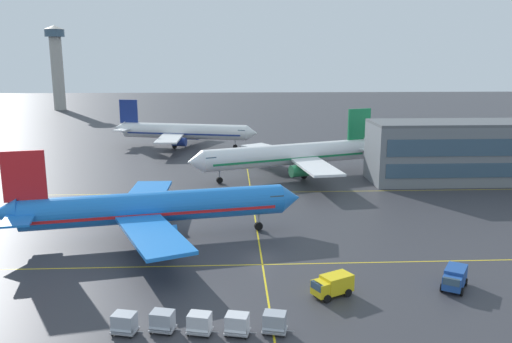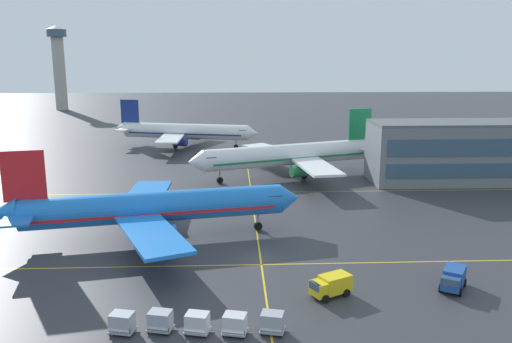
% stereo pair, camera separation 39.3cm
% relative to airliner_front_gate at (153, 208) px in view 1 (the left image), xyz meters
% --- Properties ---
extents(ground_plane, '(600.00, 600.00, 0.00)m').
position_rel_airliner_front_gate_xyz_m(ground_plane, '(13.66, -7.55, -4.21)').
color(ground_plane, '#333338').
extents(airliner_front_gate, '(39.47, 33.57, 12.32)m').
position_rel_airliner_front_gate_xyz_m(airliner_front_gate, '(0.00, 0.00, 0.00)').
color(airliner_front_gate, blue).
rests_on(airliner_front_gate, ground).
extents(airliner_second_row, '(40.28, 34.50, 12.92)m').
position_rel_airliner_front_gate_xyz_m(airliner_second_row, '(21.94, 35.35, 0.21)').
color(airliner_second_row, white).
rests_on(airliner_second_row, ground).
extents(airliner_third_row, '(39.09, 33.26, 12.27)m').
position_rel_airliner_front_gate_xyz_m(airliner_third_row, '(-2.33, 71.63, -0.02)').
color(airliner_third_row, white).
rests_on(airliner_third_row, ground).
extents(taxiway_markings, '(133.07, 71.97, 0.01)m').
position_rel_airliner_front_gate_xyz_m(taxiway_markings, '(13.66, 6.81, -4.20)').
color(taxiway_markings, yellow).
rests_on(taxiway_markings, ground).
extents(service_truck_red_van, '(3.77, 4.45, 2.10)m').
position_rel_airliner_front_gate_xyz_m(service_truck_red_van, '(32.94, -16.80, -3.03)').
color(service_truck_red_van, '#1E4793').
rests_on(service_truck_red_van, ground).
extents(service_truck_catering, '(4.49, 3.58, 2.10)m').
position_rel_airliner_front_gate_xyz_m(service_truck_catering, '(20.08, -17.87, -3.03)').
color(service_truck_catering, yellow).
rests_on(service_truck_catering, ground).
extents(baggage_cart_row_leftmost, '(2.87, 2.11, 1.86)m').
position_rel_airliner_front_gate_xyz_m(baggage_cart_row_leftmost, '(0.90, -24.24, -3.20)').
color(baggage_cart_row_leftmost, '#99999E').
rests_on(baggage_cart_row_leftmost, ground).
extents(baggage_cart_row_second, '(2.87, 2.11, 1.86)m').
position_rel_airliner_front_gate_xyz_m(baggage_cart_row_second, '(4.12, -24.06, -3.20)').
color(baggage_cart_row_second, '#99999E').
rests_on(baggage_cart_row_second, ground).
extents(baggage_cart_row_middle, '(2.87, 2.11, 1.86)m').
position_rel_airliner_front_gate_xyz_m(baggage_cart_row_middle, '(7.33, -24.58, -3.20)').
color(baggage_cart_row_middle, '#99999E').
rests_on(baggage_cart_row_middle, ground).
extents(baggage_cart_row_fourth, '(2.87, 2.11, 1.86)m').
position_rel_airliner_front_gate_xyz_m(baggage_cart_row_fourth, '(10.55, -24.89, -3.20)').
color(baggage_cart_row_fourth, '#99999E').
rests_on(baggage_cart_row_fourth, ground).
extents(baggage_cart_row_fifth, '(2.87, 2.11, 1.86)m').
position_rel_airliner_front_gate_xyz_m(baggage_cart_row_fifth, '(13.76, -24.76, -3.20)').
color(baggage_cart_row_fifth, '#99999E').
rests_on(baggage_cart_row_fifth, ground).
extents(control_tower, '(8.82, 8.82, 37.13)m').
position_rel_airliner_front_gate_xyz_m(control_tower, '(-66.74, 175.34, 17.37)').
color(control_tower, '#ADA89E').
rests_on(control_tower, ground).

